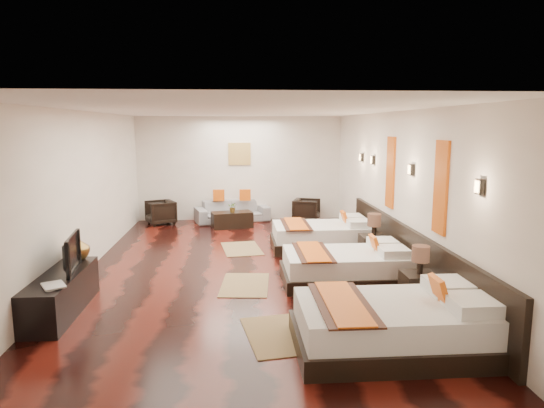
{
  "coord_description": "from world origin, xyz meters",
  "views": [
    {
      "loc": [
        -0.1,
        -8.32,
        2.54
      ],
      "look_at": [
        0.57,
        0.54,
        1.1
      ],
      "focal_mm": 31.8,
      "sensor_mm": 36.0,
      "label": 1
    }
  ],
  "objects": [
    {
      "name": "jute_mat_near",
      "position": [
        0.39,
        -2.76,
        0.01
      ],
      "size": [
        0.93,
        1.3,
        0.01
      ],
      "primitive_type": "cube",
      "rotation": [
        0.0,
        0.0,
        0.16
      ],
      "color": "olive",
      "rests_on": "floor"
    },
    {
      "name": "tv",
      "position": [
        -2.45,
        -1.67,
        0.8
      ],
      "size": [
        0.23,
        0.89,
        0.51
      ],
      "primitive_type": "imported",
      "rotation": [
        0.0,
        0.0,
        1.71
      ],
      "color": "black",
      "rests_on": "tv_console"
    },
    {
      "name": "bed_near",
      "position": [
        1.7,
        -3.22,
        0.29
      ],
      "size": [
        2.24,
        1.4,
        0.85
      ],
      "color": "black",
      "rests_on": "floor"
    },
    {
      "name": "floor",
      "position": [
        0.0,
        0.0,
        0.0
      ],
      "size": [
        5.5,
        9.5,
        0.01
      ],
      "primitive_type": "cube",
      "color": "black",
      "rests_on": "ground"
    },
    {
      "name": "nightstand_a",
      "position": [
        2.45,
        -2.02,
        0.32
      ],
      "size": [
        0.46,
        0.46,
        0.9
      ],
      "color": "black",
      "rests_on": "floor"
    },
    {
      "name": "nightstand_b",
      "position": [
        2.44,
        0.26,
        0.33
      ],
      "size": [
        0.48,
        0.48,
        0.94
      ],
      "color": "black",
      "rests_on": "floor"
    },
    {
      "name": "sconce_mid",
      "position": [
        2.7,
        -0.8,
        1.85
      ],
      "size": [
        0.07,
        0.12,
        0.18
      ],
      "color": "black",
      "rests_on": "right_wall"
    },
    {
      "name": "right_wall",
      "position": [
        2.75,
        0.0,
        1.4
      ],
      "size": [
        0.01,
        9.5,
        2.8
      ],
      "primitive_type": "cube",
      "color": "silver",
      "rests_on": "floor"
    },
    {
      "name": "armchair_right",
      "position": [
        1.78,
        4.28,
        0.31
      ],
      "size": [
        0.85,
        0.84,
        0.62
      ],
      "primitive_type": "imported",
      "rotation": [
        0.0,
        0.0,
        1.25
      ],
      "color": "black",
      "rests_on": "floor"
    },
    {
      "name": "gold_artwork",
      "position": [
        0.0,
        4.73,
        1.8
      ],
      "size": [
        0.6,
        0.04,
        0.6
      ],
      "primitive_type": "cube",
      "color": "#AD873F",
      "rests_on": "back_wall"
    },
    {
      "name": "sofa",
      "position": [
        -0.22,
        4.45,
        0.28
      ],
      "size": [
        2.07,
        1.24,
        0.57
      ],
      "primitive_type": "imported",
      "rotation": [
        0.0,
        0.0,
        0.27
      ],
      "color": "gray",
      "rests_on": "floor"
    },
    {
      "name": "orange_panel_b",
      "position": [
        2.73,
        0.3,
        1.7
      ],
      "size": [
        0.04,
        0.4,
        1.3
      ],
      "primitive_type": "cube",
      "color": "#D86014",
      "rests_on": "right_wall"
    },
    {
      "name": "jute_mat_mid",
      "position": [
        0.03,
        -0.84,
        0.01
      ],
      "size": [
        0.86,
        1.26,
        0.01
      ],
      "primitive_type": "cube",
      "rotation": [
        0.0,
        0.0,
        -0.09
      ],
      "color": "olive",
      "rests_on": "floor"
    },
    {
      "name": "ceiling",
      "position": [
        0.0,
        0.0,
        2.8
      ],
      "size": [
        5.5,
        9.5,
        0.01
      ],
      "primitive_type": "cube",
      "color": "white",
      "rests_on": "floor"
    },
    {
      "name": "book",
      "position": [
        -2.5,
        -2.42,
        0.57
      ],
      "size": [
        0.39,
        0.42,
        0.03
      ],
      "primitive_type": "imported",
      "rotation": [
        0.0,
        0.0,
        0.54
      ],
      "color": "black",
      "rests_on": "tv_console"
    },
    {
      "name": "coffee_table",
      "position": [
        -0.22,
        3.67,
        0.2
      ],
      "size": [
        1.08,
        0.71,
        0.4
      ],
      "primitive_type": "cube",
      "rotation": [
        0.0,
        0.0,
        0.22
      ],
      "color": "black",
      "rests_on": "floor"
    },
    {
      "name": "armchair_left",
      "position": [
        -2.08,
        4.21,
        0.31
      ],
      "size": [
        0.91,
        0.9,
        0.63
      ],
      "primitive_type": "imported",
      "rotation": [
        0.0,
        0.0,
        -1.14
      ],
      "color": "black",
      "rests_on": "floor"
    },
    {
      "name": "orange_panel_a",
      "position": [
        2.73,
        -1.9,
        1.7
      ],
      "size": [
        0.04,
        0.4,
        1.3
      ],
      "primitive_type": "cube",
      "color": "#D86014",
      "rests_on": "right_wall"
    },
    {
      "name": "table_plant",
      "position": [
        -0.19,
        3.61,
        0.53
      ],
      "size": [
        0.28,
        0.26,
        0.26
      ],
      "primitive_type": "imported",
      "rotation": [
        0.0,
        0.0,
        -0.28
      ],
      "color": "#316120",
      "rests_on": "coffee_table"
    },
    {
      "name": "headboard_panel",
      "position": [
        2.71,
        -0.8,
        0.45
      ],
      "size": [
        0.08,
        6.6,
        0.9
      ],
      "primitive_type": "cube",
      "color": "black",
      "rests_on": "floor"
    },
    {
      "name": "bed_mid",
      "position": [
        1.7,
        -0.8,
        0.27
      ],
      "size": [
        2.05,
        1.29,
        0.78
      ],
      "color": "black",
      "rests_on": "floor"
    },
    {
      "name": "left_wall",
      "position": [
        -2.75,
        0.0,
        1.4
      ],
      "size": [
        0.01,
        9.5,
        2.8
      ],
      "primitive_type": "cube",
      "color": "silver",
      "rests_on": "floor"
    },
    {
      "name": "bed_far",
      "position": [
        1.7,
        1.43,
        0.27
      ],
      "size": [
        2.07,
        1.3,
        0.79
      ],
      "color": "black",
      "rests_on": "floor"
    },
    {
      "name": "tv_console",
      "position": [
        -2.5,
        -1.82,
        0.28
      ],
      "size": [
        0.5,
        1.8,
        0.55
      ],
      "primitive_type": "cube",
      "color": "black",
      "rests_on": "floor"
    },
    {
      "name": "back_wall",
      "position": [
        0.0,
        4.75,
        1.4
      ],
      "size": [
        5.5,
        0.01,
        2.8
      ],
      "primitive_type": "cube",
      "color": "silver",
      "rests_on": "floor"
    },
    {
      "name": "sconce_near",
      "position": [
        2.7,
        -3.0,
        1.85
      ],
      "size": [
        0.07,
        0.12,
        0.18
      ],
      "color": "black",
      "rests_on": "right_wall"
    },
    {
      "name": "jute_mat_far",
      "position": [
        -0.0,
        1.49,
        0.01
      ],
      "size": [
        0.9,
        1.29,
        0.01
      ],
      "primitive_type": "cube",
      "rotation": [
        0.0,
        0.0,
        0.13
      ],
      "color": "olive",
      "rests_on": "floor"
    },
    {
      "name": "sconce_lounge",
      "position": [
        2.7,
        2.3,
        1.85
      ],
      "size": [
        0.07,
        0.12,
        0.18
      ],
      "color": "black",
      "rests_on": "right_wall"
    },
    {
      "name": "figurine",
      "position": [
        -2.5,
        -1.07,
        0.74
      ],
      "size": [
        0.37,
        0.37,
        0.38
      ],
      "primitive_type": "imported",
      "rotation": [
        0.0,
        0.0,
        0.04
      ],
      "color": "brown",
      "rests_on": "tv_console"
    },
    {
      "name": "sconce_far",
      "position": [
        2.7,
        1.4,
        1.85
      ],
      "size": [
        0.07,
        0.12,
        0.18
      ],
      "color": "black",
      "rests_on": "right_wall"
    }
  ]
}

